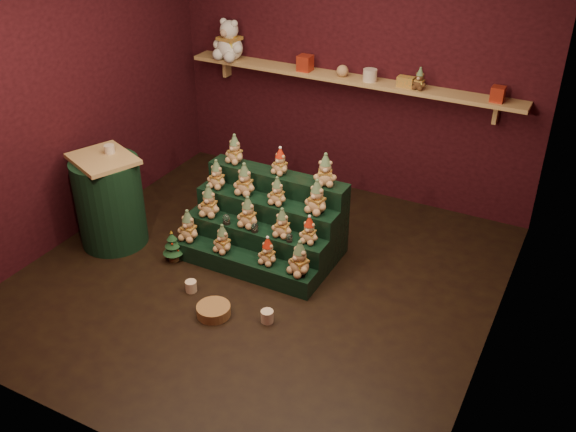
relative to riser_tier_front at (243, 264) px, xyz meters
The scene contains 41 objects.
ground 0.19m from the riser_tier_front, ahead, with size 4.00×4.00×0.00m, color black.
back_wall 2.43m from the riser_tier_front, 85.31° to the left, with size 4.00×0.10×2.80m, color black.
front_wall 2.45m from the riser_tier_front, 85.37° to the right, with size 4.00×0.10×2.80m, color black.
left_wall 2.29m from the riser_tier_front, behind, with size 0.10×4.00×2.80m, color black.
right_wall 2.58m from the riser_tier_front, ahead, with size 0.10×4.00×2.80m, color black.
back_shelf 2.22m from the riser_tier_front, 84.87° to the left, with size 3.60×0.26×0.24m.
riser_tier_front is the anchor object (origin of this frame).
riser_tier_midfront 0.24m from the riser_tier_front, 90.00° to the left, with size 1.40×0.22×0.36m, color black.
riser_tier_midback 0.48m from the riser_tier_front, 90.00° to the left, with size 1.40×0.22×0.54m, color black.
riser_tier_back 0.71m from the riser_tier_front, 90.00° to the left, with size 1.40×0.22×0.72m, color black.
teddy_0 0.64m from the riser_tier_front, behind, with size 0.21×0.19×0.30m, color tan, non-canonical shape.
teddy_1 0.30m from the riser_tier_front, behind, with size 0.19×0.17×0.27m, color tan, non-canonical shape.
teddy_2 0.33m from the riser_tier_front, ahead, with size 0.18×0.16×0.25m, color tan, non-canonical shape.
teddy_3 0.62m from the riser_tier_front, ahead, with size 0.22×0.20×0.31m, color tan, non-canonical shape.
teddy_4 0.68m from the riser_tier_front, 155.28° to the left, with size 0.22×0.19×0.30m, color tan, non-canonical shape.
teddy_5 0.48m from the riser_tier_front, 106.97° to the left, with size 0.21×0.19×0.29m, color tan, non-canonical shape.
teddy_6 0.54m from the riser_tier_front, 37.71° to the left, with size 0.19×0.17×0.27m, color tan, non-canonical shape.
teddy_7 0.71m from the riser_tier_front, 23.48° to the left, with size 0.18×0.16×0.25m, color tan, non-canonical shape.
teddy_8 0.91m from the riser_tier_front, 140.24° to the left, with size 0.19×0.17×0.27m, color tan, non-canonical shape.
teddy_9 0.79m from the riser_tier_front, 117.27° to the left, with size 0.21×0.19×0.30m, color tan, non-canonical shape.
teddy_10 0.73m from the riser_tier_front, 74.13° to the left, with size 0.18×0.17×0.26m, color tan, non-canonical shape.
teddy_11 0.91m from the riser_tier_front, 42.09° to the left, with size 0.22×0.20×0.31m, color tan, non-canonical shape.
teddy_12 1.13m from the riser_tier_front, 124.73° to the left, with size 0.20×0.18×0.28m, color tan, non-canonical shape.
teddy_13 1.01m from the riser_tier_front, 87.45° to the left, with size 0.18×0.16×0.25m, color tan, non-canonical shape.
teddy_14 1.13m from the riser_tier_front, 53.30° to the left, with size 0.21×0.19×0.29m, color tan, non-canonical shape.
snow_globe_a 0.44m from the riser_tier_front, 148.62° to the left, with size 0.07×0.07×0.10m.
snow_globe_b 0.35m from the riser_tier_front, 77.45° to the left, with size 0.06×0.06×0.09m.
snow_globe_c 0.52m from the riser_tier_front, 22.49° to the left, with size 0.06×0.06×0.08m.
side_table 1.44m from the riser_tier_front, behind, with size 0.74×0.68×0.91m.
table_ornament 1.63m from the riser_tier_front, behind, with size 0.10×0.10×0.08m, color beige.
mini_christmas_tree 0.70m from the riser_tier_front, 168.93° to the right, with size 0.19×0.19×0.33m.
mug_left 0.52m from the riser_tier_front, 120.11° to the right, with size 0.10×0.10×0.10m, color beige.
mug_right 0.73m from the riser_tier_front, 43.48° to the right, with size 0.10×0.10×0.10m, color beige.
wicker_basket 0.64m from the riser_tier_front, 81.67° to the right, with size 0.28×0.28×0.09m, color #96673C.
white_bear 2.66m from the riser_tier_front, 123.61° to the left, with size 0.39×0.35×0.54m, color silver, non-canonical shape.
brown_bear 2.45m from the riser_tier_front, 63.13° to the left, with size 0.15×0.13×0.21m, color #492C18, non-canonical shape.
gift_tin_red_a 2.28m from the riser_tier_front, 99.39° to the left, with size 0.14×0.14×0.16m, color #AD2E1A.
gift_tin_cream 2.28m from the riser_tier_front, 77.24° to the left, with size 0.14×0.14×0.12m, color beige.
gift_tin_red_b 2.80m from the riser_tier_front, 47.80° to the left, with size 0.12×0.12×0.14m, color #AD2E1A.
shelf_plush_ball 2.25m from the riser_tier_front, 86.31° to the left, with size 0.12×0.12×0.12m, color tan.
scarf_gift_box 2.37m from the riser_tier_front, 66.79° to the left, with size 0.16×0.10×0.10m, color orange.
Camera 1 is at (2.40, -4.03, 3.40)m, focal length 40.00 mm.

